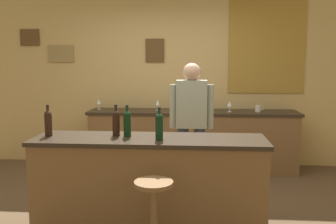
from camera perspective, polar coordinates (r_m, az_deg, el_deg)
ground_plane at (r=4.21m, az=-2.12°, el=-15.17°), size 10.00×10.00×0.00m
back_wall at (r=5.89m, az=0.35°, el=5.69°), size 6.00×0.09×2.80m
bar_counter at (r=3.67m, az=-2.86°, el=-10.99°), size 2.22×0.60×0.92m
side_counter at (r=5.63m, az=3.78°, el=-4.37°), size 3.11×0.56×0.90m
bartender at (r=4.42m, az=3.62°, el=-1.39°), size 0.52×0.21×1.62m
bar_stool at (r=3.14m, az=-2.20°, el=-14.40°), size 0.32×0.32×0.68m
wine_bottle_a at (r=3.79m, az=-17.90°, el=-1.49°), size 0.07×0.07×0.31m
wine_bottle_b at (r=3.65m, az=-7.97°, el=-1.52°), size 0.07×0.07×0.31m
wine_bottle_c at (r=3.61m, az=-6.27°, el=-1.62°), size 0.07×0.07×0.31m
wine_bottle_d at (r=3.43m, az=-1.36°, el=-2.08°), size 0.07×0.07×0.31m
wine_glass_a at (r=5.82m, az=-10.57°, el=1.50°), size 0.07×0.07×0.16m
wine_glass_b at (r=5.60m, az=-1.63°, el=1.39°), size 0.07×0.07×0.16m
wine_glass_c at (r=5.50m, az=9.42°, el=1.17°), size 0.07×0.07×0.16m
coffee_mug at (r=5.59m, az=13.67°, el=0.51°), size 0.12×0.08×0.09m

